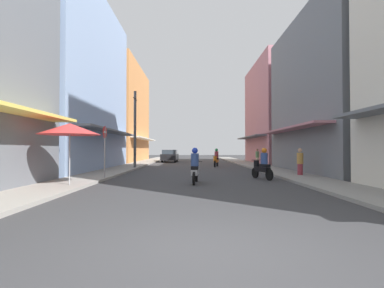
# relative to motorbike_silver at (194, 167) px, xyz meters

# --- Properties ---
(ground_plane) EXTENTS (103.51, 103.51, 0.00)m
(ground_plane) POSITION_rel_motorbike_silver_xyz_m (0.04, 11.15, -0.70)
(ground_plane) COLOR #38383A
(sidewalk_left) EXTENTS (2.18, 55.05, 0.12)m
(sidewalk_left) POSITION_rel_motorbike_silver_xyz_m (-5.38, 11.15, -0.64)
(sidewalk_left) COLOR #9E9991
(sidewalk_left) RESTS_ON ground
(sidewalk_right) EXTENTS (2.18, 55.05, 0.12)m
(sidewalk_right) POSITION_rel_motorbike_silver_xyz_m (5.46, 11.15, -0.64)
(sidewalk_right) COLOR gray
(sidewalk_right) RESTS_ON ground
(building_left_mid) EXTENTS (7.05, 13.11, 12.56)m
(building_left_mid) POSITION_rel_motorbike_silver_xyz_m (-9.47, 8.12, 5.57)
(building_left_mid) COLOR #8CA5CC
(building_left_mid) RESTS_ON ground
(building_left_far) EXTENTS (7.05, 13.40, 11.63)m
(building_left_far) POSITION_rel_motorbike_silver_xyz_m (-9.47, 22.32, 5.11)
(building_left_far) COLOR #D88C4C
(building_left_far) RESTS_ON ground
(building_right_mid) EXTENTS (7.05, 11.24, 10.04)m
(building_right_mid) POSITION_rel_motorbike_silver_xyz_m (9.55, 5.65, 4.31)
(building_right_mid) COLOR slate
(building_right_mid) RESTS_ON ground
(building_right_far) EXTENTS (7.05, 10.98, 10.69)m
(building_right_far) POSITION_rel_motorbike_silver_xyz_m (9.55, 17.66, 4.64)
(building_right_far) COLOR #B7727F
(building_right_far) RESTS_ON ground
(motorbike_silver) EXTENTS (0.55, 1.81, 1.58)m
(motorbike_silver) POSITION_rel_motorbike_silver_xyz_m (0.00, 0.00, 0.00)
(motorbike_silver) COLOR black
(motorbike_silver) RESTS_ON ground
(motorbike_white) EXTENTS (0.55, 1.81, 0.96)m
(motorbike_white) POSITION_rel_motorbike_silver_xyz_m (0.02, 18.16, -0.20)
(motorbike_white) COLOR black
(motorbike_white) RESTS_ON ground
(motorbike_orange) EXTENTS (0.67, 1.77, 1.58)m
(motorbike_orange) POSITION_rel_motorbike_silver_xyz_m (1.95, 11.99, 0.00)
(motorbike_orange) COLOR black
(motorbike_orange) RESTS_ON ground
(motorbike_black) EXTENTS (0.77, 1.73, 1.58)m
(motorbike_black) POSITION_rel_motorbike_silver_xyz_m (3.37, 1.67, 0.00)
(motorbike_black) COLOR black
(motorbike_black) RESTS_ON ground
(parked_car) EXTENTS (1.89, 4.15, 1.45)m
(parked_car) POSITION_rel_motorbike_silver_xyz_m (-2.77, 21.02, 0.04)
(parked_car) COLOR black
(parked_car) RESTS_ON ground
(pedestrian_far) EXTENTS (0.34, 0.34, 1.56)m
(pedestrian_far) POSITION_rel_motorbike_silver_xyz_m (6.23, 15.08, 0.07)
(pedestrian_far) COLOR beige
(pedestrian_far) RESTS_ON ground
(pedestrian_midway) EXTENTS (0.34, 0.34, 1.57)m
(pedestrian_midway) POSITION_rel_motorbike_silver_xyz_m (5.73, 2.87, 0.08)
(pedestrian_midway) COLOR #99333F
(pedestrian_midway) RESTS_ON ground
(vendor_umbrella) EXTENTS (2.38, 2.38, 2.53)m
(vendor_umbrella) POSITION_rel_motorbike_silver_xyz_m (-4.93, -1.45, 1.59)
(vendor_umbrella) COLOR #99999E
(vendor_umbrella) RESTS_ON ground
(utility_pole) EXTENTS (0.20, 1.20, 6.00)m
(utility_pole) POSITION_rel_motorbike_silver_xyz_m (-4.54, 9.28, 2.37)
(utility_pole) COLOR #4C4C4F
(utility_pole) RESTS_ON ground
(street_sign_no_entry) EXTENTS (0.07, 0.60, 2.65)m
(street_sign_no_entry) POSITION_rel_motorbike_silver_xyz_m (-4.44, 1.41, 1.01)
(street_sign_no_entry) COLOR gray
(street_sign_no_entry) RESTS_ON ground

